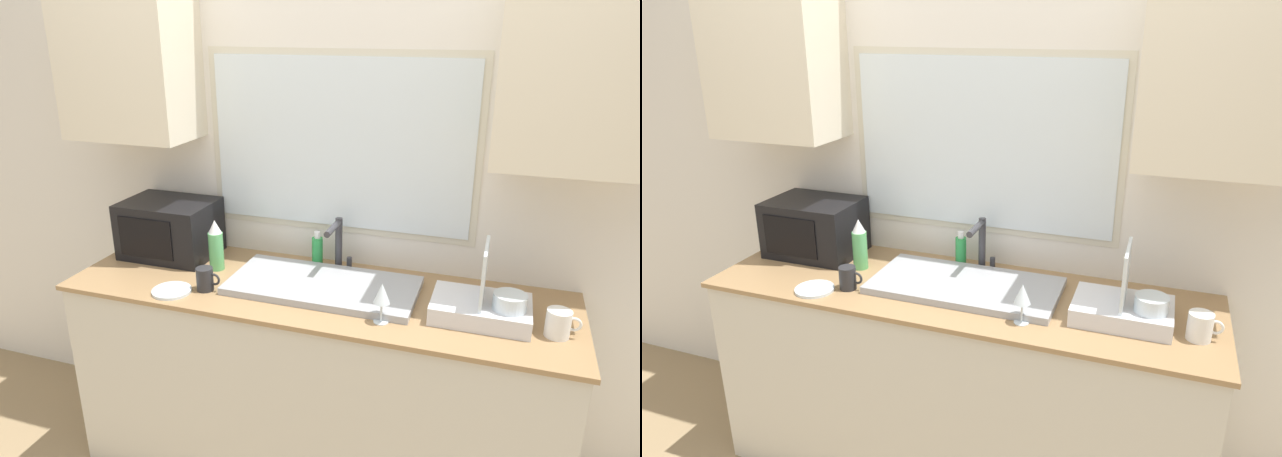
{
  "view_description": "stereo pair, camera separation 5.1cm",
  "coord_description": "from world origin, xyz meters",
  "views": [
    {
      "loc": [
        0.7,
        -1.71,
        1.96
      ],
      "look_at": [
        0.03,
        0.28,
        1.2
      ],
      "focal_mm": 32.0,
      "sensor_mm": 36.0,
      "label": 1
    },
    {
      "loc": [
        0.75,
        -1.69,
        1.96
      ],
      "look_at": [
        0.03,
        0.28,
        1.2
      ],
      "focal_mm": 32.0,
      "sensor_mm": 36.0,
      "label": 2
    }
  ],
  "objects": [
    {
      "name": "sink_basin",
      "position": [
        0.03,
        0.32,
        0.93
      ],
      "size": [
        0.78,
        0.38,
        0.03
      ],
      "color": "#9EA0A5",
      "rests_on": "countertop"
    },
    {
      "name": "mug_by_rack",
      "position": [
        0.93,
        0.22,
        0.97
      ],
      "size": [
        0.12,
        0.09,
        0.1
      ],
      "color": "white",
      "rests_on": "countertop"
    },
    {
      "name": "wine_glass",
      "position": [
        0.32,
        0.12,
        1.03
      ],
      "size": [
        0.06,
        0.06,
        0.16
      ],
      "color": "silver",
      "rests_on": "countertop"
    },
    {
      "name": "microwave",
      "position": [
        -0.77,
        0.45,
        1.05
      ],
      "size": [
        0.42,
        0.31,
        0.26
      ],
      "color": "black",
      "rests_on": "countertop"
    },
    {
      "name": "wall_back",
      "position": [
        0.0,
        0.61,
        1.4
      ],
      "size": [
        6.0,
        0.38,
        2.6
      ],
      "color": "silver",
      "rests_on": "ground_plane"
    },
    {
      "name": "spray_bottle",
      "position": [
        -0.48,
        0.36,
        1.03
      ],
      "size": [
        0.07,
        0.07,
        0.23
      ],
      "color": "#59B266",
      "rests_on": "countertop"
    },
    {
      "name": "dish_rack",
      "position": [
        0.67,
        0.27,
        0.97
      ],
      "size": [
        0.36,
        0.26,
        0.29
      ],
      "color": "silver",
      "rests_on": "countertop"
    },
    {
      "name": "soap_bottle",
      "position": [
        -0.07,
        0.53,
        0.99
      ],
      "size": [
        0.05,
        0.05,
        0.17
      ],
      "color": "#268C3F",
      "rests_on": "countertop"
    },
    {
      "name": "mug_near_sink",
      "position": [
        -0.43,
        0.15,
        0.96
      ],
      "size": [
        0.1,
        0.07,
        0.1
      ],
      "color": "#262628",
      "rests_on": "countertop"
    },
    {
      "name": "faucet",
      "position": [
        0.03,
        0.51,
        1.06
      ],
      "size": [
        0.08,
        0.19,
        0.24
      ],
      "color": "#333338",
      "rests_on": "countertop"
    },
    {
      "name": "countertop",
      "position": [
        0.0,
        0.31,
        0.46
      ],
      "size": [
        2.09,
        0.65,
        0.92
      ],
      "color": "beige",
      "rests_on": "ground_plane"
    },
    {
      "name": "small_plate",
      "position": [
        -0.55,
        0.09,
        0.92
      ],
      "size": [
        0.16,
        0.16,
        0.01
      ],
      "color": "silver",
      "rests_on": "countertop"
    }
  ]
}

